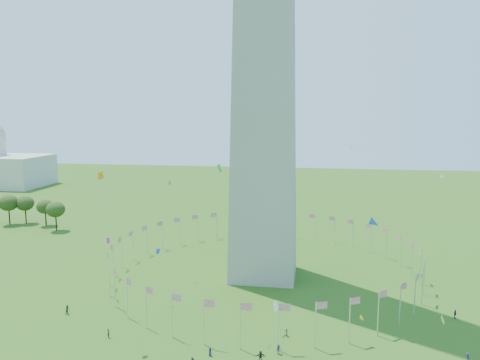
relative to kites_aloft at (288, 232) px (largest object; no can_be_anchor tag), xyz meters
name	(u,v)px	position (x,y,z in m)	size (l,w,h in m)	color
flag_ring	(264,259)	(-7.99, 28.69, -15.16)	(80.24, 80.24, 9.00)	silver
kites_aloft	(288,232)	(0.00, 0.00, 0.00)	(101.16, 63.12, 40.29)	blue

